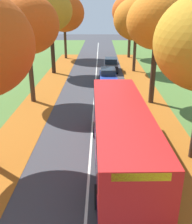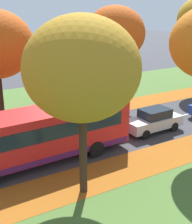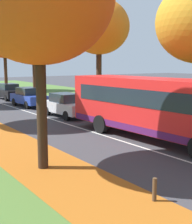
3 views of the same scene
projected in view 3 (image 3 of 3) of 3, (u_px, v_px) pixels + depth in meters
The scene contains 12 objects.
leaf_litter_left at pixel (13, 146), 13.97m from camera, with size 2.80×60.00×0.00m, color #9E5619.
grass_verge_right at pixel (143, 106), 26.72m from camera, with size 12.00×90.00×0.01m, color #476B2D.
leaf_litter_right at pixel (157, 123), 19.26m from camera, with size 2.80×60.00×0.00m, color #9E5619.
road_centre_line at pixel (46, 117), 21.43m from camera, with size 0.12×80.00×0.01m, color silver.
tree_right_mid at pixel (99, 27), 23.38m from camera, with size 4.61×4.61×8.48m.
tree_right_far at pixel (33, 40), 32.67m from camera, with size 5.34×5.34×8.50m.
tree_right_distant at pixel (4, 39), 40.53m from camera, with size 5.61×5.61×9.36m.
bollard_fourth at pixel (155, 190), 8.41m from camera, with size 0.12×0.12×0.66m, color #4C3823.
bus at pixel (158, 105), 14.92m from camera, with size 2.93×10.48×2.98m.
car_silver_lead at pixel (66, 105), 21.61m from camera, with size 1.85×4.23×1.62m.
car_blue_following at pixel (29, 97), 26.71m from camera, with size 1.86×4.24×1.62m.
car_black_third_in_line at pixel (9, 92), 31.75m from camera, with size 1.87×4.24×1.62m.
Camera 3 is at (-9.48, 0.82, 3.72)m, focal length 50.00 mm.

